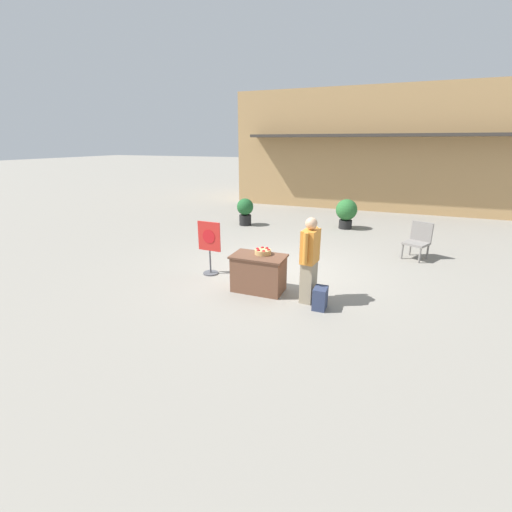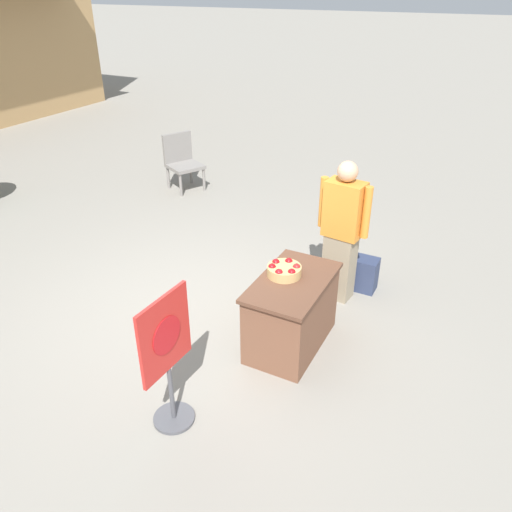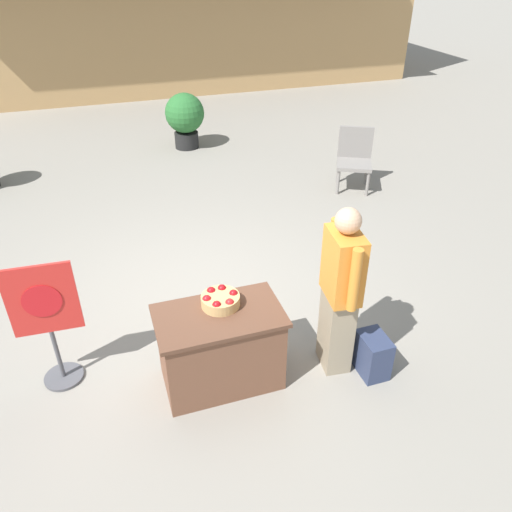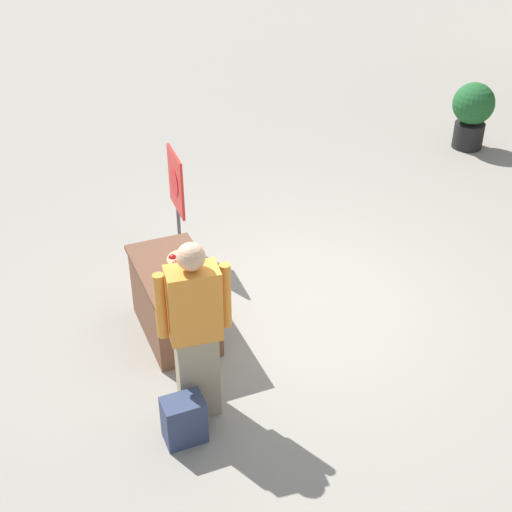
{
  "view_description": "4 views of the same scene",
  "coord_description": "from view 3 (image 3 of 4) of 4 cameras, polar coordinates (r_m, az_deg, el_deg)",
  "views": [
    {
      "loc": [
        2.36,
        -7.47,
        2.99
      ],
      "look_at": [
        -0.08,
        -1.26,
        0.76
      ],
      "focal_mm": 24.0,
      "sensor_mm": 36.0,
      "label": 1
    },
    {
      "loc": [
        -3.87,
        -2.81,
        3.35
      ],
      "look_at": [
        -0.01,
        -0.83,
        0.94
      ],
      "focal_mm": 35.0,
      "sensor_mm": 36.0,
      "label": 2
    },
    {
      "loc": [
        -0.78,
        -4.53,
        3.49
      ],
      "look_at": [
        0.45,
        -0.85,
        1.04
      ],
      "focal_mm": 35.0,
      "sensor_mm": 36.0,
      "label": 3
    },
    {
      "loc": [
        5.43,
        -2.65,
        4.47
      ],
      "look_at": [
        -0.06,
        -0.37,
        0.67
      ],
      "focal_mm": 50.0,
      "sensor_mm": 36.0,
      "label": 4
    }
  ],
  "objects": [
    {
      "name": "display_table",
      "position": [
        4.58,
        -4.09,
        -10.4
      ],
      "size": [
        1.11,
        0.65,
        0.78
      ],
      "color": "brown",
      "rests_on": "ground_plane"
    },
    {
      "name": "apple_basket",
      "position": [
        4.39,
        -4.09,
        -5.01
      ],
      "size": [
        0.34,
        0.34,
        0.13
      ],
      "color": "tan",
      "rests_on": "display_table"
    },
    {
      "name": "patio_chair",
      "position": [
        8.44,
        11.2,
        11.15
      ],
      "size": [
        0.74,
        0.74,
        0.98
      ],
      "rotation": [
        0.0,
        0.0,
        4.24
      ],
      "color": "gray",
      "rests_on": "ground_plane"
    },
    {
      "name": "backpack",
      "position": [
        4.89,
        13.17,
        -10.94
      ],
      "size": [
        0.24,
        0.34,
        0.42
      ],
      "color": "#2D3856",
      "rests_on": "ground_plane"
    },
    {
      "name": "poster_board",
      "position": [
        4.74,
        -22.65,
        -6.92
      ],
      "size": [
        0.58,
        0.36,
        1.27
      ],
      "rotation": [
        0.0,
        0.0,
        -1.62
      ],
      "color": "#4C4C51",
      "rests_on": "ground_plane"
    },
    {
      "name": "ground_plane",
      "position": [
        5.77,
        -6.9,
        -5.22
      ],
      "size": [
        120.0,
        120.0,
        0.0
      ],
      "primitive_type": "plane",
      "color": "gray"
    },
    {
      "name": "potted_plant_far_left",
      "position": [
        10.13,
        -8.13,
        15.48
      ],
      "size": [
        0.76,
        0.76,
        1.06
      ],
      "color": "black",
      "rests_on": "ground_plane"
    },
    {
      "name": "person_visitor",
      "position": [
        4.51,
        9.62,
        -4.0
      ],
      "size": [
        0.31,
        0.61,
        1.68
      ],
      "rotation": [
        0.0,
        0.0,
        3.02
      ],
      "color": "gray",
      "rests_on": "ground_plane"
    }
  ]
}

